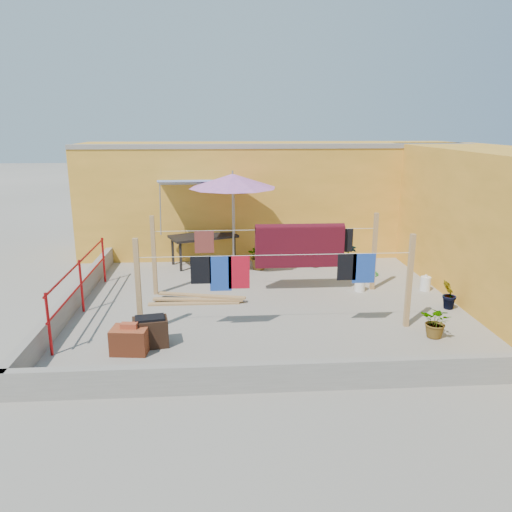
# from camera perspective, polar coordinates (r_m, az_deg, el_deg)

# --- Properties ---
(ground) EXTENTS (80.00, 80.00, 0.00)m
(ground) POSITION_cam_1_polar(r_m,az_deg,el_deg) (10.77, 1.47, -5.45)
(ground) COLOR #9E998E
(ground) RESTS_ON ground
(wall_back) EXTENTS (11.00, 3.27, 3.21)m
(wall_back) POSITION_cam_1_polar(r_m,az_deg,el_deg) (14.97, 1.72, 6.72)
(wall_back) COLOR gold
(wall_back) RESTS_ON ground
(wall_right) EXTENTS (2.40, 9.00, 3.20)m
(wall_right) POSITION_cam_1_polar(r_m,az_deg,el_deg) (11.99, 27.15, 2.94)
(wall_right) COLOR gold
(wall_right) RESTS_ON ground
(parapet_front) EXTENTS (8.30, 0.16, 0.44)m
(parapet_front) POSITION_cam_1_polar(r_m,az_deg,el_deg) (7.44, 4.15, -13.48)
(parapet_front) COLOR gray
(parapet_front) RESTS_ON ground
(parapet_left) EXTENTS (0.16, 7.30, 0.44)m
(parapet_left) POSITION_cam_1_polar(r_m,az_deg,el_deg) (11.10, -20.07, -4.57)
(parapet_left) COLOR gray
(parapet_left) RESTS_ON ground
(red_railing) EXTENTS (0.05, 4.20, 1.10)m
(red_railing) POSITION_cam_1_polar(r_m,az_deg,el_deg) (10.70, -19.41, -2.40)
(red_railing) COLOR #9F0F12
(red_railing) RESTS_ON ground
(clothesline_rig) EXTENTS (5.09, 2.35, 1.80)m
(clothesline_rig) POSITION_cam_1_polar(r_m,az_deg,el_deg) (11.08, 4.46, 0.70)
(clothesline_rig) COLOR tan
(clothesline_rig) RESTS_ON ground
(patio_umbrella) EXTENTS (2.47, 2.47, 2.62)m
(patio_umbrella) POSITION_cam_1_polar(r_m,az_deg,el_deg) (12.46, -2.68, 8.50)
(patio_umbrella) COLOR gray
(patio_umbrella) RESTS_ON ground
(outdoor_table) EXTENTS (1.95, 1.47, 0.82)m
(outdoor_table) POSITION_cam_1_polar(r_m,az_deg,el_deg) (13.60, -6.05, 2.06)
(outdoor_table) COLOR black
(outdoor_table) RESTS_ON ground
(brick_stack) EXTENTS (0.65, 0.50, 0.53)m
(brick_stack) POSITION_cam_1_polar(r_m,az_deg,el_deg) (8.77, -14.19, -9.26)
(brick_stack) COLOR #953F22
(brick_stack) RESTS_ON ground
(lumber_pile) EXTENTS (2.09, 0.61, 0.13)m
(lumber_pile) POSITION_cam_1_polar(r_m,az_deg,el_deg) (10.89, -6.65, -4.96)
(lumber_pile) COLOR tan
(lumber_pile) RESTS_ON ground
(brazier) EXTENTS (0.65, 0.49, 0.53)m
(brazier) POSITION_cam_1_polar(r_m,az_deg,el_deg) (8.92, -11.97, -8.46)
(brazier) COLOR #311E13
(brazier) RESTS_ON ground
(white_basin) EXTENTS (0.47, 0.47, 0.08)m
(white_basin) POSITION_cam_1_polar(r_m,az_deg,el_deg) (8.14, 13.69, -12.64)
(white_basin) COLOR white
(white_basin) RESTS_ON ground
(water_jug_a) EXTENTS (0.24, 0.24, 0.37)m
(water_jug_a) POSITION_cam_1_polar(r_m,az_deg,el_deg) (12.19, 18.80, -3.00)
(water_jug_a) COLOR white
(water_jug_a) RESTS_ON ground
(water_jug_b) EXTENTS (0.24, 0.24, 0.37)m
(water_jug_b) POSITION_cam_1_polar(r_m,az_deg,el_deg) (11.75, 11.79, -3.17)
(water_jug_b) COLOR white
(water_jug_b) RESTS_ON ground
(green_hose) EXTENTS (0.48, 0.48, 0.07)m
(green_hose) POSITION_cam_1_polar(r_m,az_deg,el_deg) (13.09, 12.80, -1.94)
(green_hose) COLOR #1B7D29
(green_hose) RESTS_ON ground
(plant_back_a) EXTENTS (0.84, 0.84, 0.71)m
(plant_back_a) POSITION_cam_1_polar(r_m,az_deg,el_deg) (13.17, 0.38, -0.01)
(plant_back_a) COLOR #1A5C1A
(plant_back_a) RESTS_ON ground
(plant_back_b) EXTENTS (0.45, 0.45, 0.62)m
(plant_back_b) POSITION_cam_1_polar(r_m,az_deg,el_deg) (13.49, 6.84, 0.07)
(plant_back_b) COLOR #1A5C1A
(plant_back_b) RESTS_ON ground
(plant_right_a) EXTENTS (0.55, 0.52, 0.87)m
(plant_right_a) POSITION_cam_1_polar(r_m,az_deg,el_deg) (12.92, 10.43, -0.18)
(plant_right_a) COLOR #1A5C1A
(plant_right_a) RESTS_ON ground
(plant_right_b) EXTENTS (0.42, 0.45, 0.64)m
(plant_right_b) POSITION_cam_1_polar(r_m,az_deg,el_deg) (11.10, 21.22, -4.13)
(plant_right_b) COLOR #1A5C1A
(plant_right_b) RESTS_ON ground
(plant_right_c) EXTENTS (0.71, 0.71, 0.60)m
(plant_right_c) POSITION_cam_1_polar(r_m,az_deg,el_deg) (9.60, 19.97, -7.09)
(plant_right_c) COLOR #1A5C1A
(plant_right_c) RESTS_ON ground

